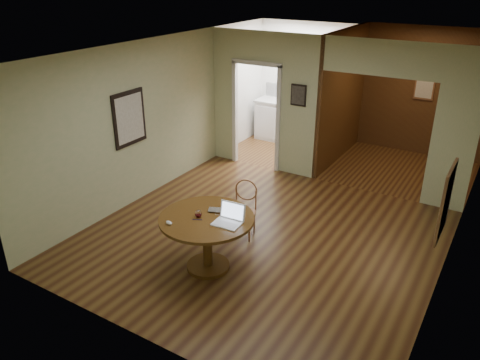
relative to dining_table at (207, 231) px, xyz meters
The scene contains 11 objects.
floor 1.20m from the dining_table, 76.68° to the left, with size 5.00×5.00×0.00m, color #412212.
room_shell 4.19m from the dining_table, 93.15° to the left, with size 5.20×7.50×5.00m.
dining_table is the anchor object (origin of this frame).
chair 1.02m from the dining_table, 91.57° to the left, with size 0.46×0.46×0.89m.
open_laptop 0.42m from the dining_table, ahead, with size 0.36×0.32×0.24m.
closed_laptop 0.30m from the dining_table, 65.16° to the left, with size 0.33×0.21×0.03m, color #AAABAF.
mouse 0.55m from the dining_table, 127.12° to the right, with size 0.10×0.06×0.04m, color white.
wine_glass 0.28m from the dining_table, 149.77° to the right, with size 0.09×0.09×0.10m, color white, non-canonical shape.
pen 0.25m from the dining_table, 116.32° to the right, with size 0.01×0.01×0.13m, color #0B1051.
kitchen_cabinet 5.34m from the dining_table, 101.98° to the left, with size 2.06×0.60×0.94m.
grocery_bag 5.31m from the dining_table, 99.03° to the left, with size 0.34×0.29×0.34m, color tan.
Camera 1 is at (2.91, -5.35, 3.73)m, focal length 35.00 mm.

